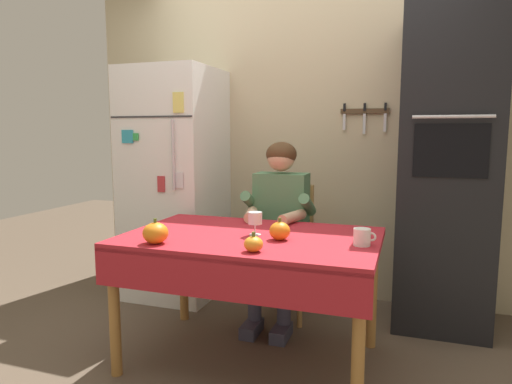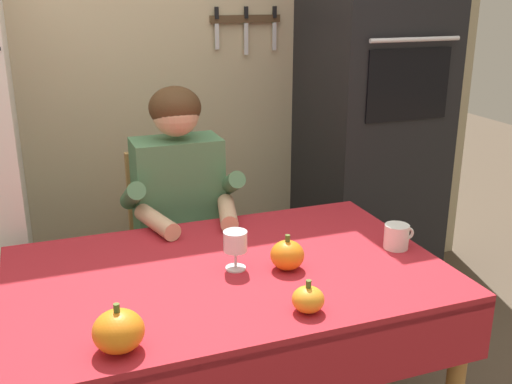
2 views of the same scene
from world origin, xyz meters
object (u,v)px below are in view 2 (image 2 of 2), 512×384
(coffee_mug, at_px, (397,236))
(pumpkin_small, at_px, (308,299))
(dining_table, at_px, (230,295))
(wall_oven, at_px, (371,106))
(pumpkin_medium, at_px, (287,255))
(chair_behind_person, at_px, (175,245))
(wine_glass, at_px, (235,243))
(pumpkin_large, at_px, (118,331))
(seated_person, at_px, (183,212))

(coffee_mug, relative_size, pumpkin_small, 1.17)
(dining_table, bearing_deg, wall_oven, 41.31)
(pumpkin_small, bearing_deg, pumpkin_medium, 78.97)
(chair_behind_person, height_order, coffee_mug, chair_behind_person)
(chair_behind_person, bearing_deg, pumpkin_medium, -77.12)
(wine_glass, relative_size, pumpkin_large, 1.00)
(pumpkin_medium, bearing_deg, coffee_mug, 2.68)
(wine_glass, bearing_deg, wall_oven, 41.49)
(wall_oven, bearing_deg, chair_behind_person, -172.99)
(pumpkin_large, bearing_deg, wine_glass, 38.69)
(wine_glass, height_order, pumpkin_medium, wine_glass)
(chair_behind_person, bearing_deg, pumpkin_large, -109.34)
(chair_behind_person, bearing_deg, wine_glass, -87.60)
(wine_glass, relative_size, pumpkin_medium, 1.10)
(seated_person, relative_size, pumpkin_medium, 10.41)
(pumpkin_large, bearing_deg, pumpkin_small, 1.02)
(wall_oven, bearing_deg, wine_glass, -138.51)
(chair_behind_person, xyz_separation_m, pumpkin_small, (0.14, -1.11, 0.27))
(chair_behind_person, height_order, pumpkin_large, chair_behind_person)
(dining_table, height_order, coffee_mug, coffee_mug)
(pumpkin_large, bearing_deg, coffee_mug, 16.65)
(pumpkin_medium, bearing_deg, chair_behind_person, 102.88)
(dining_table, height_order, wine_glass, wine_glass)
(wine_glass, distance_m, pumpkin_small, 0.35)
(pumpkin_small, bearing_deg, wine_glass, 107.65)
(dining_table, xyz_separation_m, pumpkin_small, (0.13, -0.31, 0.12))
(wine_glass, bearing_deg, pumpkin_large, -141.31)
(dining_table, bearing_deg, coffee_mug, -2.05)
(dining_table, xyz_separation_m, pumpkin_medium, (0.18, -0.04, 0.13))
(wall_oven, xyz_separation_m, pumpkin_medium, (-0.87, -0.96, -0.26))
(coffee_mug, distance_m, pumpkin_large, 1.05)
(dining_table, relative_size, coffee_mug, 12.28)
(wall_oven, bearing_deg, coffee_mug, -114.95)
(pumpkin_large, height_order, pumpkin_small, pumpkin_large)
(pumpkin_small, bearing_deg, pumpkin_large, -178.98)
(wall_oven, distance_m, pumpkin_large, 1.93)
(pumpkin_medium, xyz_separation_m, pumpkin_small, (-0.05, -0.27, -0.01))
(seated_person, distance_m, pumpkin_medium, 0.68)
(dining_table, xyz_separation_m, coffee_mug, (0.61, -0.02, 0.13))
(chair_behind_person, xyz_separation_m, pumpkin_large, (-0.39, -1.12, 0.28))
(dining_table, bearing_deg, chair_behind_person, 90.57)
(wall_oven, distance_m, seated_person, 1.15)
(chair_behind_person, distance_m, wine_glass, 0.84)
(wall_oven, xyz_separation_m, pumpkin_small, (-0.92, -1.24, -0.27))
(wall_oven, relative_size, pumpkin_medium, 17.57)
(seated_person, bearing_deg, wall_oven, 16.78)
(wine_glass, distance_m, pumpkin_medium, 0.17)
(pumpkin_large, bearing_deg, wall_oven, 40.70)
(wall_oven, height_order, pumpkin_large, wall_oven)
(wall_oven, bearing_deg, pumpkin_medium, -131.95)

